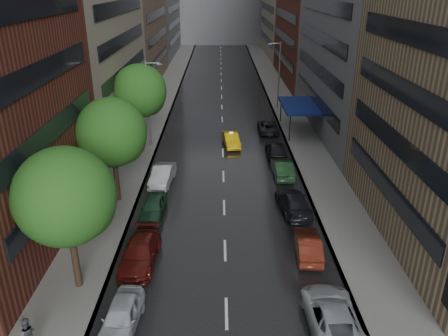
% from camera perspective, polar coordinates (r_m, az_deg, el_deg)
% --- Properties ---
extents(road, '(14.00, 140.00, 0.01)m').
position_cam_1_polar(road, '(66.67, -0.29, 8.87)').
color(road, black).
rests_on(road, ground).
extents(sidewalk_left, '(4.00, 140.00, 0.15)m').
position_cam_1_polar(sidewalk_left, '(67.22, -8.08, 8.83)').
color(sidewalk_left, gray).
rests_on(sidewalk_left, ground).
extents(sidewalk_right, '(4.00, 140.00, 0.15)m').
position_cam_1_polar(sidewalk_right, '(67.30, 7.49, 8.88)').
color(sidewalk_right, gray).
rests_on(sidewalk_right, ground).
extents(tree_near, '(5.46, 5.46, 8.70)m').
position_cam_1_polar(tree_near, '(24.84, -20.03, -3.55)').
color(tree_near, '#382619').
rests_on(tree_near, ground).
extents(tree_mid, '(5.39, 5.39, 8.60)m').
position_cam_1_polar(tree_mid, '(34.56, -14.46, 4.50)').
color(tree_mid, '#382619').
rests_on(tree_mid, ground).
extents(tree_far, '(5.56, 5.56, 8.86)m').
position_cam_1_polar(tree_far, '(46.75, -10.93, 9.86)').
color(tree_far, '#382619').
rests_on(tree_far, ground).
extents(taxi, '(2.06, 4.49, 1.43)m').
position_cam_1_polar(taxi, '(47.44, 0.94, 3.74)').
color(taxi, '#E4B40C').
rests_on(taxi, ground).
extents(parked_cars_left, '(2.38, 22.28, 1.55)m').
position_cam_1_polar(parked_cars_left, '(30.95, -10.04, -7.86)').
color(parked_cars_left, '#B6B9C0').
rests_on(parked_cars_left, ground).
extents(parked_cars_right, '(2.62, 37.14, 1.61)m').
position_cam_1_polar(parked_cars_right, '(36.31, 8.55, -2.83)').
color(parked_cars_right, '#A8AEB1').
rests_on(parked_cars_right, ground).
extents(ped_black_umbrella, '(1.13, 1.05, 2.09)m').
position_cam_1_polar(ped_black_umbrella, '(23.90, -24.49, -18.73)').
color(ped_black_umbrella, '#494A4E').
rests_on(ped_black_umbrella, sidewalk_left).
extents(street_lamp_left, '(1.74, 0.22, 9.00)m').
position_cam_1_polar(street_lamp_left, '(46.68, -9.79, 8.44)').
color(street_lamp_left, gray).
rests_on(street_lamp_left, sidewalk_left).
extents(street_lamp_right, '(1.74, 0.22, 9.00)m').
position_cam_1_polar(street_lamp_right, '(61.25, 7.13, 12.09)').
color(street_lamp_right, gray).
rests_on(street_lamp_right, sidewalk_right).
extents(awning, '(4.00, 8.00, 3.12)m').
position_cam_1_polar(awning, '(52.21, 9.80, 8.01)').
color(awning, navy).
rests_on(awning, sidewalk_right).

